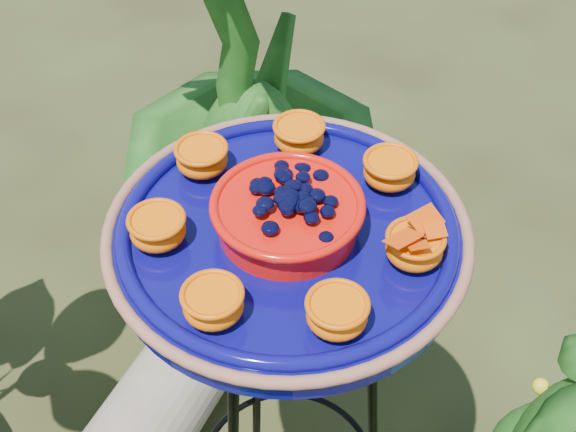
# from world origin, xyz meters

# --- Properties ---
(tripod_stand) EXTENTS (0.43, 0.43, 0.90)m
(tripod_stand) POSITION_xyz_m (0.03, -0.04, 0.55)
(tripod_stand) COLOR black
(tripod_stand) RESTS_ON ground
(feeder_dish) EXTENTS (0.60, 0.60, 0.11)m
(feeder_dish) POSITION_xyz_m (0.03, -0.04, 0.94)
(feeder_dish) COLOR #09075C
(feeder_dish) RESTS_ON tripod_stand
(driftwood_log) EXTENTS (0.68, 0.40, 0.21)m
(driftwood_log) POSITION_xyz_m (0.15, 0.39, 0.11)
(driftwood_log) COLOR gray
(driftwood_log) RESTS_ON ground
(shrub_back_right) EXTENTS (0.87, 0.87, 1.14)m
(shrub_back_right) POSITION_xyz_m (0.52, 0.55, 0.57)
(shrub_back_right) COLOR #154512
(shrub_back_right) RESTS_ON ground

